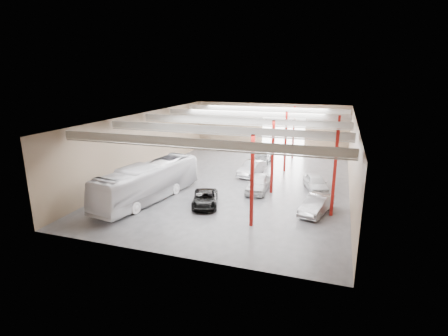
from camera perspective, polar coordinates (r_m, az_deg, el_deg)
The scene contains 8 objects.
depot_shell at distance 36.15m, azimuth 3.01°, elevation 5.32°, with size 22.12×32.12×7.06m.
coach_bus at distance 32.33m, azimuth -12.25°, elevation -2.23°, with size 2.83×12.10×3.37m, color white.
black_sedan at distance 30.55m, azimuth -3.11°, elevation -5.02°, with size 2.11×4.57×1.27m, color black.
car_row_a at distance 34.22m, azimuth 5.61°, elevation -2.48°, with size 1.94×4.82×1.64m, color silver.
car_row_b at distance 39.50m, azimuth 4.55°, elevation -0.05°, with size 1.70×4.86×1.60m, color silver.
car_row_c at distance 45.05m, azimuth 6.18°, elevation 1.81°, with size 2.19×5.39×1.56m, color slate.
car_right_near at distance 29.83m, azimuth 14.86°, elevation -5.81°, with size 1.59×4.55×1.50m, color #9D9DA1.
car_right_far at distance 35.48m, azimuth 14.74°, elevation -2.34°, with size 1.85×4.60×1.57m, color silver.
Camera 1 is at (9.54, -33.86, 11.24)m, focal length 28.00 mm.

